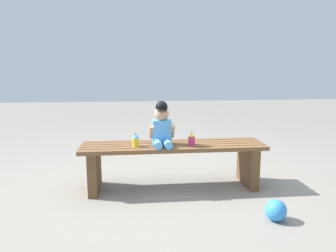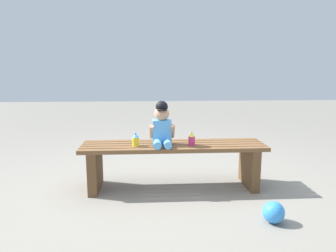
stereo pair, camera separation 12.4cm
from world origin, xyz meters
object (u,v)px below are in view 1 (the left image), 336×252
Objects in this scene: child_figure at (162,126)px; sippy_cup_left at (136,140)px; toy_ball at (276,210)px; park_bench at (173,158)px; sippy_cup_right at (192,139)px.

child_figure reaches higher than sippy_cup_left.
toy_ball is (0.78, -0.72, -0.52)m from child_figure.
sippy_cup_left is at bearing -169.86° from park_bench.
sippy_cup_left is 1.00× the size of sippy_cup_right.
toy_ball is at bearing -47.95° from park_bench.
park_bench is at bearing 10.14° from sippy_cup_left.
child_figure is 2.51× the size of toy_ball.
child_figure reaches higher than sippy_cup_right.
sippy_cup_right reaches higher than toy_ball.
toy_ball is (0.68, -0.75, -0.21)m from park_bench.
child_figure is at bearing -166.70° from park_bench.
child_figure reaches higher than toy_ball.
child_figure is at bearing 137.27° from toy_ball.
sippy_cup_left is at bearing 180.00° from sippy_cup_right.
toy_ball is at bearing -53.22° from sippy_cup_right.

